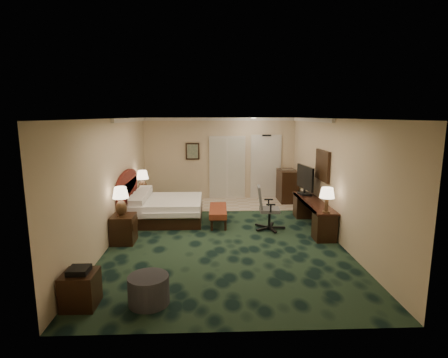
{
  "coord_description": "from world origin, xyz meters",
  "views": [
    {
      "loc": [
        -0.32,
        -7.84,
        2.76
      ],
      "look_at": [
        0.02,
        0.6,
        1.23
      ],
      "focal_mm": 28.0,
      "sensor_mm": 36.0,
      "label": 1
    }
  ],
  "objects_px": {
    "nightstand_near": "(124,229)",
    "side_table": "(80,289)",
    "bed": "(167,210)",
    "desk": "(313,214)",
    "minibar": "(287,186)",
    "desk_chair": "(270,208)",
    "nightstand_far": "(145,201)",
    "tv": "(305,180)",
    "lamp_near": "(121,202)",
    "ottoman": "(149,290)",
    "lamp_far": "(143,182)",
    "bed_bench": "(218,216)"
  },
  "relations": [
    {
      "from": "lamp_far",
      "to": "tv",
      "type": "distance_m",
      "value": 4.62
    },
    {
      "from": "nightstand_far",
      "to": "desk_chair",
      "type": "xyz_separation_m",
      "value": [
        3.39,
        -1.92,
        0.28
      ]
    },
    {
      "from": "nightstand_near",
      "to": "lamp_near",
      "type": "height_order",
      "value": "lamp_near"
    },
    {
      "from": "minibar",
      "to": "side_table",
      "type": "bearing_deg",
      "value": -125.27
    },
    {
      "from": "ottoman",
      "to": "desk_chair",
      "type": "bearing_deg",
      "value": 54.88
    },
    {
      "from": "lamp_near",
      "to": "lamp_far",
      "type": "bearing_deg",
      "value": 91.07
    },
    {
      "from": "lamp_near",
      "to": "bed_bench",
      "type": "bearing_deg",
      "value": 31.83
    },
    {
      "from": "nightstand_near",
      "to": "side_table",
      "type": "bearing_deg",
      "value": -89.91
    },
    {
      "from": "desk",
      "to": "desk_chair",
      "type": "xyz_separation_m",
      "value": [
        -1.1,
        -0.1,
        0.21
      ]
    },
    {
      "from": "nightstand_far",
      "to": "minibar",
      "type": "relative_size",
      "value": 0.52
    },
    {
      "from": "tv",
      "to": "minibar",
      "type": "height_order",
      "value": "tv"
    },
    {
      "from": "bed",
      "to": "tv",
      "type": "bearing_deg",
      "value": 0.02
    },
    {
      "from": "nightstand_near",
      "to": "ottoman",
      "type": "bearing_deg",
      "value": -69.16
    },
    {
      "from": "nightstand_near",
      "to": "desk",
      "type": "relative_size",
      "value": 0.27
    },
    {
      "from": "nightstand_far",
      "to": "minibar",
      "type": "distance_m",
      "value": 4.55
    },
    {
      "from": "desk_chair",
      "to": "ottoman",
      "type": "bearing_deg",
      "value": -121.15
    },
    {
      "from": "desk",
      "to": "minibar",
      "type": "height_order",
      "value": "minibar"
    },
    {
      "from": "nightstand_far",
      "to": "ottoman",
      "type": "xyz_separation_m",
      "value": [
        1.02,
        -5.29,
        -0.05
      ]
    },
    {
      "from": "lamp_far",
      "to": "minibar",
      "type": "height_order",
      "value": "lamp_far"
    },
    {
      "from": "nightstand_near",
      "to": "desk",
      "type": "xyz_separation_m",
      "value": [
        4.46,
        0.88,
        0.03
      ]
    },
    {
      "from": "tv",
      "to": "bed_bench",
      "type": "bearing_deg",
      "value": -178.2
    },
    {
      "from": "nightstand_near",
      "to": "bed_bench",
      "type": "height_order",
      "value": "nightstand_near"
    },
    {
      "from": "side_table",
      "to": "tv",
      "type": "xyz_separation_m",
      "value": [
        4.44,
        4.26,
        0.8
      ]
    },
    {
      "from": "side_table",
      "to": "desk",
      "type": "xyz_separation_m",
      "value": [
        4.46,
        3.51,
        0.07
      ]
    },
    {
      "from": "bed",
      "to": "desk",
      "type": "xyz_separation_m",
      "value": [
        3.71,
        -0.75,
        0.04
      ]
    },
    {
      "from": "tv",
      "to": "lamp_far",
      "type": "bearing_deg",
      "value": 159.86
    },
    {
      "from": "nightstand_near",
      "to": "minibar",
      "type": "xyz_separation_m",
      "value": [
        4.41,
        3.61,
        0.21
      ]
    },
    {
      "from": "bed",
      "to": "desk",
      "type": "relative_size",
      "value": 0.79
    },
    {
      "from": "nightstand_near",
      "to": "lamp_near",
      "type": "xyz_separation_m",
      "value": [
        -0.01,
        -0.06,
        0.63
      ]
    },
    {
      "from": "nightstand_near",
      "to": "minibar",
      "type": "bearing_deg",
      "value": 39.25
    },
    {
      "from": "side_table",
      "to": "tv",
      "type": "relative_size",
      "value": 0.52
    },
    {
      "from": "side_table",
      "to": "desk",
      "type": "relative_size",
      "value": 0.22
    },
    {
      "from": "bed_bench",
      "to": "minibar",
      "type": "bearing_deg",
      "value": 47.08
    },
    {
      "from": "bed",
      "to": "nightstand_far",
      "type": "height_order",
      "value": "bed"
    },
    {
      "from": "nightstand_near",
      "to": "desk_chair",
      "type": "relative_size",
      "value": 0.57
    },
    {
      "from": "ottoman",
      "to": "desk",
      "type": "height_order",
      "value": "desk"
    },
    {
      "from": "bed",
      "to": "desk_chair",
      "type": "distance_m",
      "value": 2.75
    },
    {
      "from": "ottoman",
      "to": "tv",
      "type": "bearing_deg",
      "value": 50.74
    },
    {
      "from": "lamp_near",
      "to": "desk",
      "type": "xyz_separation_m",
      "value": [
        4.47,
        0.94,
        -0.61
      ]
    },
    {
      "from": "lamp_far",
      "to": "side_table",
      "type": "bearing_deg",
      "value": -89.29
    },
    {
      "from": "nightstand_near",
      "to": "nightstand_far",
      "type": "bearing_deg",
      "value": 90.72
    },
    {
      "from": "side_table",
      "to": "desk_chair",
      "type": "bearing_deg",
      "value": 45.42
    },
    {
      "from": "lamp_near",
      "to": "side_table",
      "type": "relative_size",
      "value": 1.24
    },
    {
      "from": "bed",
      "to": "minibar",
      "type": "height_order",
      "value": "minibar"
    },
    {
      "from": "desk",
      "to": "tv",
      "type": "height_order",
      "value": "tv"
    },
    {
      "from": "lamp_near",
      "to": "lamp_far",
      "type": "height_order",
      "value": "lamp_near"
    },
    {
      "from": "desk",
      "to": "nightstand_far",
      "type": "bearing_deg",
      "value": 158.02
    },
    {
      "from": "lamp_near",
      "to": "ottoman",
      "type": "xyz_separation_m",
      "value": [
        1.0,
        -2.54,
        -0.72
      ]
    },
    {
      "from": "nightstand_near",
      "to": "minibar",
      "type": "relative_size",
      "value": 0.6
    },
    {
      "from": "lamp_far",
      "to": "desk",
      "type": "distance_m",
      "value": 4.89
    }
  ]
}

